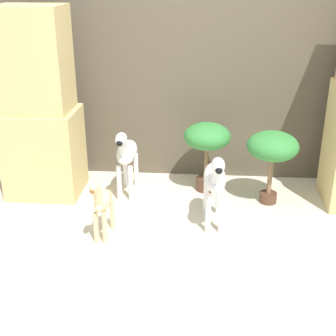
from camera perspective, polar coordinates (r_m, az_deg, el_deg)
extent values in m
plane|color=beige|center=(3.28, 3.60, -10.92)|extent=(14.00, 14.00, 0.00)
cube|color=brown|center=(4.25, 4.42, 13.11)|extent=(6.40, 0.08, 2.20)
cube|color=#D1B775|center=(4.19, -14.83, 1.90)|extent=(0.61, 0.51, 0.74)
cube|color=#D1B775|center=(3.98, -16.01, 12.57)|extent=(0.53, 0.44, 0.84)
cylinder|color=white|center=(3.51, 6.55, -5.57)|extent=(0.04, 0.04, 0.31)
cylinder|color=white|center=(3.50, 4.92, -5.56)|extent=(0.04, 0.04, 0.31)
cylinder|color=white|center=(3.78, 6.17, -3.40)|extent=(0.04, 0.04, 0.31)
cylinder|color=white|center=(3.77, 4.66, -3.39)|extent=(0.04, 0.04, 0.31)
ellipsoid|color=white|center=(3.54, 5.71, -1.17)|extent=(0.19, 0.43, 0.17)
cylinder|color=white|center=(3.33, 6.01, -0.58)|extent=(0.08, 0.13, 0.19)
ellipsoid|color=white|center=(3.24, 6.15, 0.33)|extent=(0.10, 0.18, 0.10)
sphere|color=black|center=(3.18, 6.24, -0.31)|extent=(0.05, 0.05, 0.05)
cube|color=black|center=(3.32, 6.02, -0.44)|extent=(0.02, 0.07, 0.16)
cylinder|color=white|center=(3.98, -4.56, -1.90)|extent=(0.04, 0.04, 0.31)
cylinder|color=white|center=(3.99, -5.97, -1.84)|extent=(0.04, 0.04, 0.31)
cylinder|color=white|center=(4.24, -3.91, -0.21)|extent=(0.04, 0.04, 0.31)
cylinder|color=white|center=(4.26, -5.23, -0.16)|extent=(0.04, 0.04, 0.31)
ellipsoid|color=white|center=(4.03, -5.02, 1.96)|extent=(0.17, 0.43, 0.17)
cylinder|color=white|center=(3.82, -5.53, 2.65)|extent=(0.07, 0.12, 0.19)
ellipsoid|color=white|center=(3.74, -5.73, 3.51)|extent=(0.10, 0.17, 0.10)
sphere|color=black|center=(3.68, -5.93, 3.01)|extent=(0.05, 0.05, 0.05)
cube|color=black|center=(3.82, -5.54, 2.77)|extent=(0.02, 0.07, 0.16)
cylinder|color=beige|center=(3.41, -7.71, -7.27)|extent=(0.04, 0.04, 0.24)
cylinder|color=beige|center=(3.43, -8.77, -7.17)|extent=(0.04, 0.04, 0.24)
cylinder|color=beige|center=(3.59, -6.79, -5.62)|extent=(0.04, 0.04, 0.24)
cylinder|color=beige|center=(3.60, -7.80, -5.53)|extent=(0.04, 0.04, 0.24)
ellipsoid|color=beige|center=(3.43, -7.91, -3.96)|extent=(0.13, 0.31, 0.11)
cylinder|color=beige|center=(3.27, -8.63, -3.25)|extent=(0.07, 0.12, 0.19)
ellipsoid|color=beige|center=(3.19, -9.00, -2.38)|extent=(0.07, 0.12, 0.07)
sphere|color=brown|center=(3.15, -9.25, -2.83)|extent=(0.03, 0.03, 0.03)
cylinder|color=#513323|center=(4.21, 4.59, -1.93)|extent=(0.17, 0.17, 0.12)
cylinder|color=brown|center=(4.13, 4.68, 0.58)|extent=(0.03, 0.03, 0.28)
ellipsoid|color=#337F38|center=(4.04, 4.80, 3.89)|extent=(0.41, 0.41, 0.22)
cylinder|color=#513323|center=(4.07, 12.09, -3.51)|extent=(0.14, 0.14, 0.09)
cylinder|color=brown|center=(3.99, 12.33, -0.98)|extent=(0.04, 0.04, 0.31)
ellipsoid|color=#337F38|center=(3.89, 12.66, 2.64)|extent=(0.42, 0.42, 0.23)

